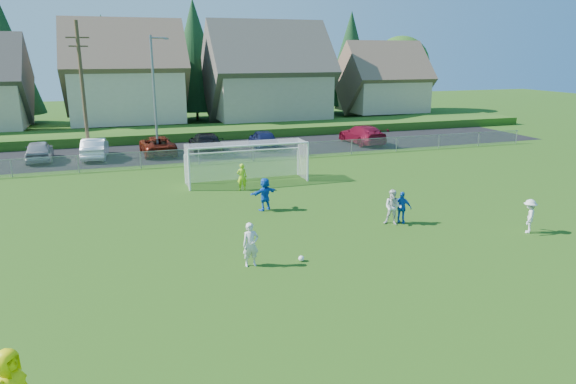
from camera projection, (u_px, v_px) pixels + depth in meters
name	position (u px, v px, depth m)	size (l,w,h in m)	color
ground	(364.00, 291.00, 17.19)	(160.00, 160.00, 0.00)	#193D0C
asphalt_lot	(213.00, 150.00, 42.34)	(60.00, 60.00, 0.00)	black
grass_embankment	(198.00, 132.00, 49.09)	(70.00, 6.00, 0.80)	#1E420F
soccer_ball	(301.00, 258.00, 19.66)	(0.22, 0.22, 0.22)	white
player_white_a	(251.00, 245.00, 19.05)	(0.61, 0.40, 1.68)	silver
player_white_b	(393.00, 207.00, 23.69)	(0.81, 0.63, 1.67)	silver
player_white_c	(529.00, 216.00, 22.64)	(0.98, 0.57, 1.52)	silver
player_blue_a	(402.00, 208.00, 23.91)	(0.89, 0.37, 1.52)	blue
player_blue_b	(265.00, 194.00, 25.90)	(1.56, 0.50, 1.68)	blue
goalkeeper	(242.00, 177.00, 29.69)	(0.58, 0.38, 1.58)	#A0DA19
car_a	(39.00, 151.00, 37.77)	(1.82, 4.52, 1.54)	gray
car_b	(95.00, 148.00, 38.72)	(1.65, 4.74, 1.56)	white
car_c	(157.00, 145.00, 40.33)	(2.40, 5.21, 1.45)	#5D170A
car_d	(206.00, 143.00, 40.97)	(2.24, 5.52, 1.60)	black
car_e	(263.00, 139.00, 42.82)	(1.86, 4.63, 1.58)	#11173D
car_g	(362.00, 134.00, 45.06)	(2.28, 5.61, 1.63)	maroon
soccer_goal	(246.00, 156.00, 31.44)	(7.42, 1.90, 2.50)	white
chainlink_fence	(226.00, 154.00, 37.14)	(52.06, 0.06, 1.20)	gray
streetlight	(155.00, 93.00, 38.33)	(1.38, 0.18, 9.00)	slate
utility_pole	(83.00, 89.00, 37.60)	(1.60, 0.26, 10.00)	#473321
houses_row	(202.00, 57.00, 54.71)	(53.90, 11.45, 13.27)	tan
tree_row	(186.00, 60.00, 60.27)	(65.98, 12.36, 13.80)	#382616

